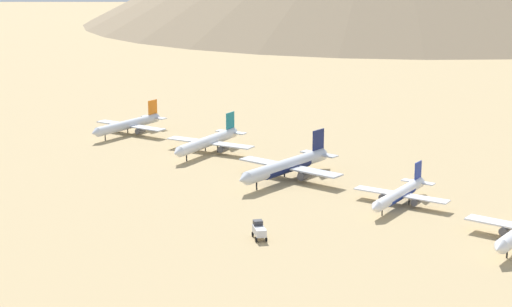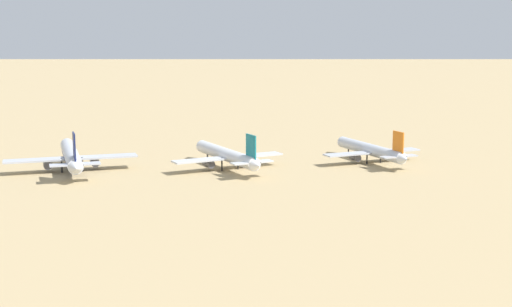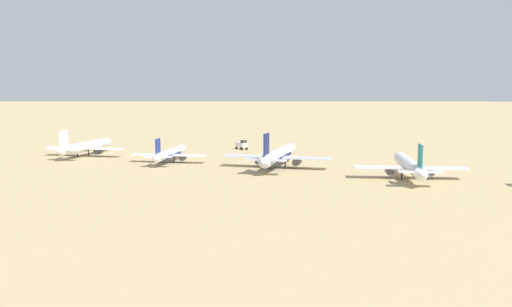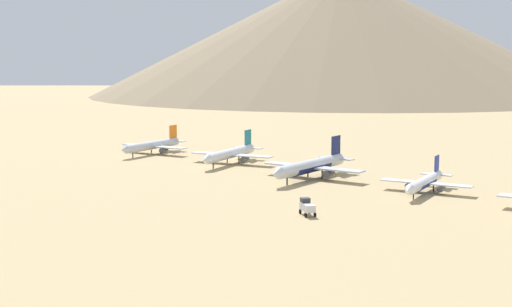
{
  "view_description": "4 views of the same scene",
  "coord_description": "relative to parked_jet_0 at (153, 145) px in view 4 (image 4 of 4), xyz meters",
  "views": [
    {
      "loc": [
        198.11,
        136.16,
        65.31
      ],
      "look_at": [
        2.82,
        -9.62,
        6.22
      ],
      "focal_mm": 60.83,
      "sensor_mm": 36.0,
      "label": 1
    },
    {
      "loc": [
        -182.36,
        17.75,
        35.05
      ],
      "look_at": [
        -12.51,
        -44.81,
        4.21
      ],
      "focal_mm": 49.2,
      "sensor_mm": 36.0,
      "label": 2
    },
    {
      "loc": [
        -161.04,
        -30.53,
        24.69
      ],
      "look_at": [
        -1.08,
        7.36,
        4.67
      ],
      "focal_mm": 37.85,
      "sensor_mm": 36.0,
      "label": 3
    },
    {
      "loc": [
        190.35,
        103.89,
        36.46
      ],
      "look_at": [
        3.34,
        -18.76,
        6.54
      ],
      "focal_mm": 49.32,
      "sensor_mm": 36.0,
      "label": 4
    }
  ],
  "objects": [
    {
      "name": "parked_jet_2",
      "position": [
        16.2,
        78.99,
        0.52
      ],
      "size": [
        41.5,
        33.67,
        11.98
      ],
      "color": "silver",
      "rests_on": "ground"
    },
    {
      "name": "parked_jet_3",
      "position": [
        19.54,
        116.39,
        -0.45
      ],
      "size": [
        31.47,
        25.58,
        9.07
      ],
      "color": "white",
      "rests_on": "ground"
    },
    {
      "name": "parked_jet_1",
      "position": [
        4.63,
        40.26,
        0.2
      ],
      "size": [
        37.71,
        30.78,
        10.88
      ],
      "color": "silver",
      "rests_on": "ground"
    },
    {
      "name": "service_truck",
      "position": [
        61.79,
        102.88,
        -1.39
      ],
      "size": [
        5.33,
        5.54,
        3.9
      ],
      "color": "silver",
      "rests_on": "ground"
    },
    {
      "name": "parked_jet_0",
      "position": [
        0.0,
        0.0,
        0.0
      ],
      "size": [
        35.71,
        28.99,
        10.3
      ],
      "color": "silver",
      "rests_on": "ground"
    },
    {
      "name": "desert_hill_1",
      "position": [
        -459.88,
        -148.5,
        60.33
      ],
      "size": [
        513.97,
        513.97,
        127.6
      ],
      "primitive_type": "cone",
      "color": "#8C775B",
      "rests_on": "ground"
    },
    {
      "name": "ground_plane",
      "position": [
        14.04,
        78.06,
        -3.47
      ],
      "size": [
        1800.0,
        1800.0,
        0.0
      ],
      "primitive_type": "plane",
      "color": "tan"
    }
  ]
}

